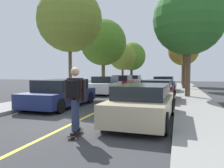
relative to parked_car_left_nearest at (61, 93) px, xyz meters
The scene contains 19 objects.
ground 4.11m from the parked_car_left_nearest, 56.78° to the right, with size 80.00×80.00×0.00m, color #353538.
sidewalk_right 7.39m from the parked_car_left_nearest, 27.38° to the right, with size 2.11×56.00×0.14m, color gray.
center_line 2.40m from the parked_car_left_nearest, 15.40° to the left, with size 0.12×39.20×0.01m, color gold.
parked_car_left_nearest is the anchor object (origin of this frame).
parked_car_left_near 7.09m from the parked_car_left_nearest, 90.00° to the left, with size 1.94×4.62×1.41m.
parked_car_left_far 12.70m from the parked_car_left_nearest, 90.01° to the left, with size 2.00×4.43×1.43m.
parked_car_left_farthest 18.87m from the parked_car_left_nearest, 90.00° to the left, with size 1.95×4.51×1.37m.
parked_car_right_nearest 4.91m from the parked_car_left_nearest, 25.26° to the right, with size 2.04×4.52×1.29m.
parked_car_right_near 5.64m from the parked_car_left_nearest, 38.04° to the left, with size 1.96×4.38×1.29m.
parked_car_right_far 11.12m from the parked_car_left_nearest, 66.48° to the left, with size 1.93×4.21×1.38m.
street_tree_left_nearest 6.79m from the parked_car_left_nearest, 111.87° to the left, with size 4.59×4.59×7.62m.
street_tree_left_near 12.60m from the parked_car_left_nearest, 98.66° to the left, with size 4.74×4.74×7.05m.
street_tree_left_far 20.45m from the parked_car_left_nearest, 95.10° to the left, with size 3.72×3.72×5.63m.
street_tree_left_farthest 26.59m from the parked_car_left_nearest, 93.91° to the left, with size 4.65×4.65×6.60m.
street_tree_right_nearest 9.52m from the parked_car_left_nearest, 42.00° to the left, with size 4.65×4.65×7.38m.
street_tree_right_near 15.39m from the parked_car_left_nearest, 65.05° to the left, with size 3.09×3.09×6.43m.
street_tree_right_far 20.75m from the parked_car_left_nearest, 72.21° to the left, with size 3.79×3.79×6.27m.
skateboard 5.36m from the parked_car_left_nearest, 56.24° to the right, with size 0.37×0.87×0.10m.
skateboarder 5.37m from the parked_car_left_nearest, 56.39° to the right, with size 0.59×0.71×1.75m.
Camera 1 is at (3.37, -6.39, 1.71)m, focal length 35.26 mm.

